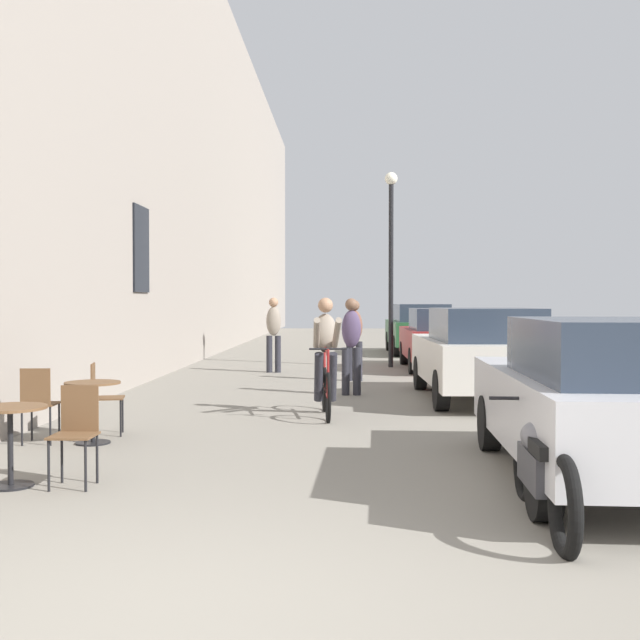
# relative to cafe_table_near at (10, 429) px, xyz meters

# --- Properties ---
(ground_plane) EXTENTS (88.00, 88.00, 0.00)m
(ground_plane) POSITION_rel_cafe_table_near_xyz_m (2.13, -2.78, -0.52)
(ground_plane) COLOR gray
(building_facade_left) EXTENTS (0.54, 68.00, 11.97)m
(building_facade_left) POSITION_rel_cafe_table_near_xyz_m (-1.32, 11.22, 5.46)
(building_facade_left) COLOR gray
(building_facade_left) RESTS_ON ground_plane
(cafe_table_near) EXTENTS (0.64, 0.64, 0.72)m
(cafe_table_near) POSITION_rel_cafe_table_near_xyz_m (0.00, 0.00, 0.00)
(cafe_table_near) COLOR black
(cafe_table_near) RESTS_ON ground_plane
(cafe_chair_near_toward_street) EXTENTS (0.38, 0.38, 0.89)m
(cafe_chair_near_toward_street) POSITION_rel_cafe_table_near_xyz_m (0.57, 0.08, -0.00)
(cafe_chair_near_toward_street) COLOR black
(cafe_chair_near_toward_street) RESTS_ON ground_plane
(cafe_table_mid) EXTENTS (0.64, 0.64, 0.72)m
(cafe_table_mid) POSITION_rel_cafe_table_near_xyz_m (0.05, 2.12, 0.00)
(cafe_table_mid) COLOR black
(cafe_table_mid) RESTS_ON ground_plane
(cafe_chair_mid_toward_street) EXTENTS (0.40, 0.40, 0.89)m
(cafe_chair_mid_toward_street) POSITION_rel_cafe_table_near_xyz_m (-0.56, 2.04, -0.00)
(cafe_chair_mid_toward_street) COLOR black
(cafe_chair_mid_toward_street) RESTS_ON ground_plane
(cafe_chair_mid_toward_wall) EXTENTS (0.45, 0.45, 0.89)m
(cafe_chair_mid_toward_wall) POSITION_rel_cafe_table_near_xyz_m (-0.03, 2.69, -0.00)
(cafe_chair_mid_toward_wall) COLOR black
(cafe_chair_mid_toward_wall) RESTS_ON ground_plane
(cyclist_on_bicycle) EXTENTS (0.52, 1.76, 1.74)m
(cyclist_on_bicycle) POSITION_rel_cafe_table_near_xyz_m (2.70, 4.48, 0.29)
(cyclist_on_bicycle) COLOR black
(cyclist_on_bicycle) RESTS_ON ground_plane
(pedestrian_near) EXTENTS (0.34, 0.24, 1.71)m
(pedestrian_near) POSITION_rel_cafe_table_near_xyz_m (3.09, 6.92, 0.44)
(pedestrian_near) COLOR #26262D
(pedestrian_near) RESTS_ON ground_plane
(pedestrian_mid) EXTENTS (0.37, 0.29, 1.68)m
(pedestrian_mid) POSITION_rel_cafe_table_near_xyz_m (3.16, 9.39, 0.43)
(pedestrian_mid) COLOR #26262D
(pedestrian_mid) RESTS_ON ground_plane
(pedestrian_far) EXTENTS (0.34, 0.24, 1.75)m
(pedestrian_far) POSITION_rel_cafe_table_near_xyz_m (1.30, 11.28, 0.46)
(pedestrian_far) COLOR #26262D
(pedestrian_far) RESTS_ON ground_plane
(street_lamp) EXTENTS (0.32, 0.32, 4.90)m
(street_lamp) POSITION_rel_cafe_table_near_xyz_m (4.12, 12.85, 2.59)
(street_lamp) COLOR black
(street_lamp) RESTS_ON ground_plane
(parked_car_nearest) EXTENTS (1.92, 4.29, 1.50)m
(parked_car_nearest) POSITION_rel_cafe_table_near_xyz_m (5.32, 0.31, 0.26)
(parked_car_nearest) COLOR #B7B7BC
(parked_car_nearest) RESTS_ON ground_plane
(parked_car_second) EXTENTS (1.89, 4.37, 1.55)m
(parked_car_second) POSITION_rel_cafe_table_near_xyz_m (5.23, 6.28, 0.28)
(parked_car_second) COLOR beige
(parked_car_second) RESTS_ON ground_plane
(parked_car_third) EXTENTS (1.78, 4.19, 1.49)m
(parked_car_third) POSITION_rel_cafe_table_near_xyz_m (5.31, 12.21, 0.25)
(parked_car_third) COLOR maroon
(parked_car_third) RESTS_ON ground_plane
(parked_car_fourth) EXTENTS (1.94, 4.46, 1.57)m
(parked_car_fourth) POSITION_rel_cafe_table_near_xyz_m (5.32, 17.89, 0.30)
(parked_car_fourth) COLOR #23512D
(parked_car_fourth) RESTS_ON ground_plane
(parked_motorcycle) EXTENTS (0.62, 2.15, 0.92)m
(parked_motorcycle) POSITION_rel_cafe_table_near_xyz_m (4.46, -0.97, -0.12)
(parked_motorcycle) COLOR black
(parked_motorcycle) RESTS_ON ground_plane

